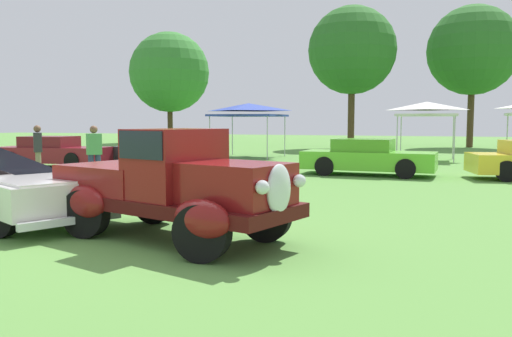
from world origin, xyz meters
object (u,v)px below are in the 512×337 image
(feature_pickup_truck, at_px, (173,184))
(show_car_lime, at_px, (367,157))
(neighbor_convertible, at_px, (21,189))
(show_car_burgundy, at_px, (53,152))
(spectator_between_cars, at_px, (38,150))
(canopy_tent_center_field, at_px, (427,108))
(spectator_near_truck, at_px, (94,153))
(canopy_tent_left_field, at_px, (249,109))
(show_car_charcoal, at_px, (166,152))

(feature_pickup_truck, height_order, show_car_lime, feature_pickup_truck)
(neighbor_convertible, distance_m, show_car_burgundy, 11.88)
(feature_pickup_truck, height_order, spectator_between_cars, feature_pickup_truck)
(show_car_lime, distance_m, canopy_tent_center_field, 8.18)
(show_car_burgundy, bearing_deg, canopy_tent_center_field, 32.39)
(neighbor_convertible, relative_size, spectator_between_cars, 2.73)
(spectator_near_truck, bearing_deg, spectator_between_cars, 169.28)
(neighbor_convertible, distance_m, canopy_tent_left_field, 17.55)
(feature_pickup_truck, xyz_separation_m, canopy_tent_left_field, (-5.28, 17.78, 1.56))
(show_car_charcoal, distance_m, canopy_tent_center_field, 12.22)
(spectator_near_truck, distance_m, canopy_tent_center_field, 15.77)
(feature_pickup_truck, relative_size, spectator_between_cars, 2.56)
(spectator_between_cars, bearing_deg, spectator_near_truck, -10.72)
(neighbor_convertible, relative_size, canopy_tent_left_field, 1.41)
(neighbor_convertible, distance_m, show_car_charcoal, 11.11)
(neighbor_convertible, bearing_deg, show_car_lime, 64.80)
(feature_pickup_truck, relative_size, show_car_charcoal, 0.90)
(feature_pickup_truck, relative_size, canopy_tent_left_field, 1.32)
(show_car_lime, bearing_deg, spectator_between_cars, -153.20)
(show_car_burgundy, relative_size, spectator_near_truck, 2.67)
(neighbor_convertible, distance_m, spectator_near_truck, 5.58)
(show_car_lime, height_order, canopy_tent_center_field, canopy_tent_center_field)
(spectator_near_truck, bearing_deg, feature_pickup_truck, -45.19)
(spectator_near_truck, bearing_deg, neighbor_convertible, -66.96)
(feature_pickup_truck, distance_m, canopy_tent_left_field, 18.61)
(show_car_burgundy, xyz_separation_m, spectator_between_cars, (2.70, -3.80, 0.31))
(feature_pickup_truck, xyz_separation_m, spectator_between_cars, (-7.93, 6.01, 0.05))
(neighbor_convertible, height_order, show_car_burgundy, neighbor_convertible)
(feature_pickup_truck, bearing_deg, show_car_lime, 81.89)
(show_car_charcoal, bearing_deg, show_car_burgundy, -162.97)
(show_car_lime, bearing_deg, neighbor_convertible, -115.20)
(show_car_charcoal, bearing_deg, neighbor_convertible, -74.57)
(feature_pickup_truck, bearing_deg, spectator_between_cars, 142.84)
(spectator_between_cars, height_order, canopy_tent_left_field, canopy_tent_left_field)
(spectator_between_cars, height_order, canopy_tent_center_field, canopy_tent_center_field)
(canopy_tent_center_field, bearing_deg, show_car_burgundy, -147.61)
(canopy_tent_left_field, bearing_deg, spectator_between_cars, -102.68)
(show_car_lime, xyz_separation_m, spectator_near_truck, (-7.05, -5.24, 0.31))
(show_car_charcoal, distance_m, spectator_near_truck, 5.65)
(feature_pickup_truck, xyz_separation_m, show_car_burgundy, (-10.63, 9.81, -0.26))
(show_car_burgundy, xyz_separation_m, show_car_lime, (12.17, 0.98, 0.00))
(feature_pickup_truck, relative_size, canopy_tent_center_field, 1.59)
(neighbor_convertible, xyz_separation_m, canopy_tent_center_field, (6.55, 18.16, 1.84))
(neighbor_convertible, relative_size, canopy_tent_center_field, 1.70)
(neighbor_convertible, distance_m, canopy_tent_center_field, 19.40)
(spectator_near_truck, distance_m, canopy_tent_left_field, 12.32)
(show_car_burgundy, relative_size, canopy_tent_center_field, 1.67)
(neighbor_convertible, xyz_separation_m, show_car_lime, (4.88, 10.36, 0.02))
(show_car_burgundy, xyz_separation_m, spectator_near_truck, (5.11, -4.26, 0.31))
(neighbor_convertible, relative_size, show_car_charcoal, 0.96)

